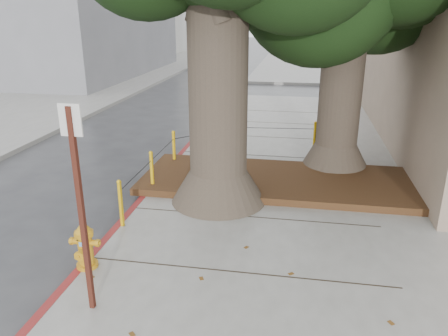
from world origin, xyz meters
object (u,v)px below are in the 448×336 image
object	(u,v)px
fire_hydrant	(85,245)
car_dark	(62,72)
car_silver	(364,76)
signpost	(80,200)

from	to	relation	value
fire_hydrant	car_dark	xyz separation A→B (m)	(-10.93, 18.77, 0.10)
car_silver	car_dark	bearing A→B (deg)	94.34
car_silver	car_dark	xyz separation A→B (m)	(-17.57, -1.01, -0.03)
car_silver	car_dark	distance (m)	17.60
signpost	car_dark	xyz separation A→B (m)	(-11.48, 19.71, -1.12)
signpost	car_silver	distance (m)	21.62
fire_hydrant	car_dark	distance (m)	21.72
fire_hydrant	car_silver	world-z (taller)	car_silver
fire_hydrant	car_silver	bearing A→B (deg)	70.39
car_silver	car_dark	world-z (taller)	car_silver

